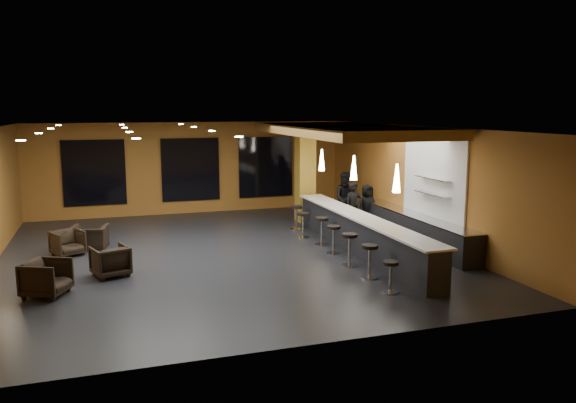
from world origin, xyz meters
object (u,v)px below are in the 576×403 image
object	(u,v)px
armchair_c	(68,243)
bar_stool_2	(350,245)
staff_a	(353,207)
bar_stool_3	(334,236)
column	(305,173)
bar_stool_1	(370,257)
staff_b	(346,198)
prep_counter	(413,229)
pendant_1	(354,168)
armchair_d	(89,237)
bar_stool_0	(391,273)
staff_c	(367,206)
armchair_a	(46,278)
bar_stool_6	(296,214)
pendant_2	(322,160)
bar_stool_5	(303,222)
bar_counter	(360,235)
armchair_b	(110,261)
bar_stool_4	(322,227)
pendant_0	(397,178)

from	to	relation	value
armchair_c	bar_stool_2	size ratio (longest dim) A/B	0.90
staff_a	bar_stool_3	size ratio (longest dim) A/B	2.00
column	bar_stool_1	distance (m)	7.06
column	staff_b	bearing A→B (deg)	-40.27
prep_counter	pendant_1	xyz separation A→B (m)	(-2.00, 0.00, 1.92)
armchair_d	bar_stool_0	world-z (taller)	bar_stool_0
bar_stool_3	bar_stool_1	bearing A→B (deg)	-91.06
bar_stool_3	staff_c	bearing A→B (deg)	49.63
staff_c	armchair_d	world-z (taller)	staff_c
staff_a	pendant_1	bearing A→B (deg)	-115.78
staff_b	bar_stool_3	bearing A→B (deg)	-98.24
prep_counter	armchair_c	bearing A→B (deg)	170.43
prep_counter	armchair_a	distance (m)	10.24
armchair_d	bar_stool_6	distance (m)	6.57
column	armchair_a	world-z (taller)	column
armchair_c	bar_stool_0	size ratio (longest dim) A/B	1.08
pendant_2	bar_stool_3	world-z (taller)	pendant_2
armchair_c	bar_stool_5	distance (m)	6.91
pendant_2	armchair_d	bearing A→B (deg)	-178.66
bar_stool_1	bar_stool_6	world-z (taller)	bar_stool_1
bar_counter	staff_a	size ratio (longest dim) A/B	4.96
armchair_d	bar_stool_0	distance (m)	8.98
bar_counter	armchair_a	size ratio (longest dim) A/B	9.20
staff_b	armchair_b	xyz separation A→B (m)	(-7.91, -3.83, -0.55)
staff_c	armchair_d	size ratio (longest dim) A/B	1.47
bar_counter	bar_stool_0	bearing A→B (deg)	-104.35
staff_a	armchair_a	bearing A→B (deg)	-157.25
bar_counter	bar_stool_4	bearing A→B (deg)	124.14
pendant_2	armchair_c	xyz separation A→B (m)	(-7.85, -0.84, -2.00)
staff_a	bar_stool_6	bearing A→B (deg)	157.41
column	bar_stool_3	distance (m)	4.79
bar_counter	bar_stool_4	distance (m)	1.30
prep_counter	bar_stool_6	size ratio (longest dim) A/B	7.39
pendant_0	armchair_a	size ratio (longest dim) A/B	0.81
staff_c	pendant_0	bearing A→B (deg)	-120.27
staff_c	bar_stool_0	bearing A→B (deg)	-123.53
pendant_2	bar_stool_1	xyz separation A→B (m)	(-0.83, -5.30, -1.83)
column	staff_c	size ratio (longest dim) A/B	2.35
bar_counter	pendant_2	bearing A→B (deg)	90.00
bar_stool_5	bar_stool_0	bearing A→B (deg)	-89.39
bar_stool_6	pendant_1	bearing A→B (deg)	-75.13
bar_counter	column	distance (m)	4.77
bar_counter	prep_counter	world-z (taller)	bar_counter
bar_counter	armchair_a	world-z (taller)	bar_counter
armchair_d	armchair_b	bearing A→B (deg)	112.70
column	pendant_0	distance (m)	6.63
pendant_0	column	bearing A→B (deg)	90.00
pendant_2	staff_c	size ratio (longest dim) A/B	0.47
staff_c	armchair_a	xyz separation A→B (m)	(-9.68, -4.15, -0.35)
column	pendant_0	world-z (taller)	column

